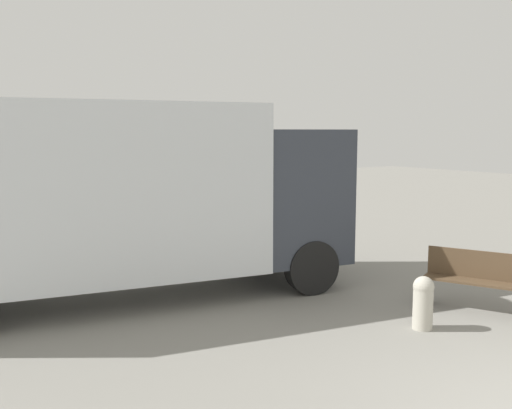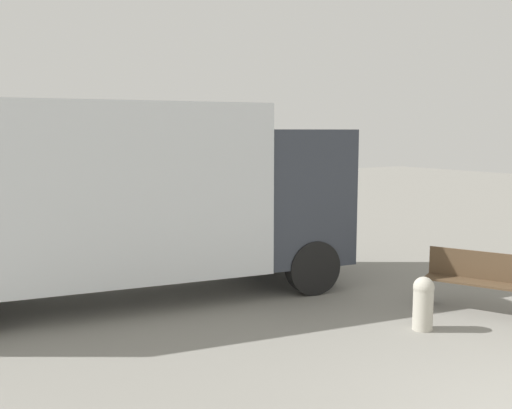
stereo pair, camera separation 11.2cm
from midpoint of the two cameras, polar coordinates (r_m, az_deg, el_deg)
name	(u,v)px [view 1 (the left image)]	position (r m, az deg, el deg)	size (l,w,h in m)	color
delivery_truck	(114,192)	(9.77, -14.36, 1.18)	(8.10, 3.84, 3.26)	silver
park_bench	(485,279)	(9.70, 21.61, -6.93)	(1.13, 1.83, 0.92)	brown
bollard_near_bench	(423,300)	(8.55, 16.00, -9.21)	(0.30, 0.30, 0.77)	#B2AD9E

